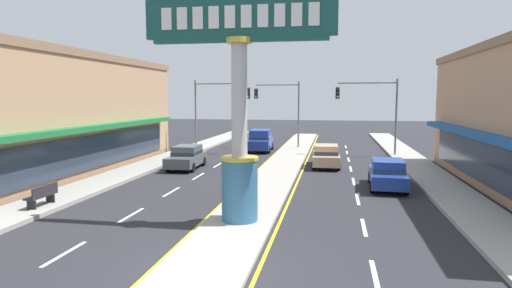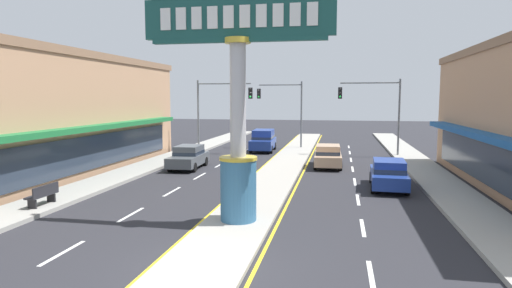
# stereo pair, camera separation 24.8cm
# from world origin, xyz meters

# --- Properties ---
(ground_plane) EXTENTS (160.00, 160.00, 0.00)m
(ground_plane) POSITION_xyz_m (0.00, 0.00, 0.00)
(ground_plane) COLOR #28282D
(median_strip) EXTENTS (2.56, 52.00, 0.14)m
(median_strip) POSITION_xyz_m (0.00, 18.00, 0.07)
(median_strip) COLOR #A39E93
(median_strip) RESTS_ON ground
(sidewalk_left) EXTENTS (2.47, 60.00, 0.18)m
(sidewalk_left) POSITION_xyz_m (-9.11, 16.00, 0.09)
(sidewalk_left) COLOR #9E9B93
(sidewalk_left) RESTS_ON ground
(sidewalk_right) EXTENTS (2.47, 60.00, 0.18)m
(sidewalk_right) POSITION_xyz_m (9.11, 16.00, 0.09)
(sidewalk_right) COLOR #9E9B93
(sidewalk_right) RESTS_ON ground
(lane_markings) EXTENTS (9.30, 52.00, 0.01)m
(lane_markings) POSITION_xyz_m (0.00, 16.65, 0.00)
(lane_markings) COLOR silver
(lane_markings) RESTS_ON ground
(district_sign) EXTENTS (7.01, 1.41, 8.33)m
(district_sign) POSITION_xyz_m (0.00, 4.43, 4.14)
(district_sign) COLOR #33668C
(district_sign) RESTS_ON median_strip
(storefront_left) EXTENTS (10.18, 23.09, 7.48)m
(storefront_left) POSITION_xyz_m (-15.36, 13.11, 3.74)
(storefront_left) COLOR tan
(storefront_left) RESTS_ON ground
(traffic_light_left_side) EXTENTS (4.86, 0.46, 6.20)m
(traffic_light_left_side) POSITION_xyz_m (-6.51, 24.43, 4.25)
(traffic_light_left_side) COLOR slate
(traffic_light_left_side) RESTS_ON ground
(traffic_light_right_side) EXTENTS (4.86, 0.46, 6.20)m
(traffic_light_right_side) POSITION_xyz_m (6.51, 24.64, 4.25)
(traffic_light_right_side) COLOR slate
(traffic_light_right_side) RESTS_ON ground
(traffic_light_median_far) EXTENTS (4.20, 0.46, 6.20)m
(traffic_light_median_far) POSITION_xyz_m (-1.31, 28.84, 4.19)
(traffic_light_median_far) COLOR slate
(traffic_light_median_far) RESTS_ON ground
(sedan_near_right_lane) EXTENTS (1.96, 4.36, 1.53)m
(sedan_near_right_lane) POSITION_xyz_m (-6.23, 16.23, 0.79)
(sedan_near_right_lane) COLOR #4C5156
(sedan_near_right_lane) RESTS_ON ground
(sedan_far_right_lane) EXTENTS (1.98, 4.37, 1.53)m
(sedan_far_right_lane) POSITION_xyz_m (6.23, 12.00, 0.79)
(sedan_far_right_lane) COLOR navy
(sedan_far_right_lane) RESTS_ON ground
(sedan_near_left_lane) EXTENTS (1.94, 4.35, 1.53)m
(sedan_near_left_lane) POSITION_xyz_m (2.93, 18.49, 0.79)
(sedan_near_left_lane) COLOR tan
(sedan_near_left_lane) RESTS_ON ground
(suv_mid_left_lane) EXTENTS (2.13, 4.68, 1.90)m
(suv_mid_left_lane) POSITION_xyz_m (-2.93, 26.34, 0.98)
(suv_mid_left_lane) COLOR navy
(suv_mid_left_lane) RESTS_ON ground
(street_bench) EXTENTS (0.48, 1.60, 0.88)m
(street_bench) POSITION_xyz_m (-8.61, 4.87, 0.65)
(street_bench) COLOR #232328
(street_bench) RESTS_ON sidewalk_left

